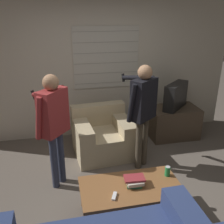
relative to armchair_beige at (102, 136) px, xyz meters
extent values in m
plane|color=#665B51|center=(0.03, -1.21, -0.32)|extent=(16.00, 16.00, 0.00)
cube|color=beige|center=(0.03, 0.82, 0.96)|extent=(5.20, 0.06, 2.55)
cube|color=beige|center=(0.22, 0.78, 1.18)|extent=(1.21, 0.02, 1.11)
cube|color=gray|center=(0.22, 0.77, 0.71)|extent=(1.18, 0.00, 0.01)
cube|color=gray|center=(0.22, 0.77, 0.90)|extent=(1.18, 0.00, 0.01)
cube|color=gray|center=(0.22, 0.77, 1.08)|extent=(1.18, 0.00, 0.01)
cube|color=gray|center=(0.22, 0.77, 1.27)|extent=(1.18, 0.00, 0.01)
cube|color=gray|center=(0.22, 0.77, 1.45)|extent=(1.18, 0.00, 0.01)
cube|color=gray|center=(0.22, 0.77, 1.64)|extent=(1.18, 0.00, 0.01)
cube|color=#C6B289|center=(0.00, -0.05, -0.11)|extent=(1.00, 0.93, 0.43)
cube|color=#C6B289|center=(-0.02, 0.28, 0.29)|extent=(0.95, 0.28, 0.37)
cube|color=#C6B289|center=(0.35, -0.02, 0.20)|extent=(0.31, 0.87, 0.19)
cube|color=#C6B289|center=(-0.34, -0.08, 0.20)|extent=(0.31, 0.87, 0.19)
cube|color=brown|center=(0.07, -1.53, 0.09)|extent=(1.17, 0.62, 0.04)
cylinder|color=brown|center=(-0.48, -1.26, -0.13)|extent=(0.04, 0.04, 0.38)
cylinder|color=brown|center=(0.61, -1.26, -0.13)|extent=(0.04, 0.04, 0.38)
cylinder|color=brown|center=(0.61, -1.80, -0.13)|extent=(0.04, 0.04, 0.38)
cube|color=#4C3D2D|center=(1.44, 0.32, -0.02)|extent=(0.90, 0.57, 0.59)
cube|color=black|center=(1.44, 0.32, 0.51)|extent=(0.61, 0.58, 0.48)
cube|color=#3D4738|center=(1.37, 0.40, 0.51)|extent=(0.41, 0.38, 0.39)
cylinder|color=#33384C|center=(-0.80, -0.78, 0.08)|extent=(0.10, 0.10, 0.80)
cylinder|color=#33384C|center=(-0.71, -0.67, 0.08)|extent=(0.10, 0.10, 0.80)
cube|color=maroon|center=(-0.76, -0.73, 0.79)|extent=(0.41, 0.44, 0.60)
sphere|color=#A87A56|center=(-0.76, -0.73, 1.18)|extent=(0.20, 0.20, 0.20)
cylinder|color=maroon|center=(-0.93, -0.87, 0.77)|extent=(0.16, 0.15, 0.58)
cylinder|color=maroon|center=(-0.82, -0.38, 0.96)|extent=(0.48, 0.42, 0.25)
cube|color=black|center=(-1.02, -0.21, 0.87)|extent=(0.08, 0.07, 0.13)
cylinder|color=#4C4233|center=(0.47, -0.57, 0.09)|extent=(0.10, 0.10, 0.81)
cylinder|color=#4C4233|center=(0.58, -0.48, 0.09)|extent=(0.10, 0.10, 0.81)
cube|color=black|center=(0.53, -0.52, 0.80)|extent=(0.45, 0.40, 0.61)
sphere|color=#A87A56|center=(0.53, -0.52, 1.19)|extent=(0.21, 0.21, 0.21)
cylinder|color=black|center=(0.32, -0.62, 0.79)|extent=(0.15, 0.17, 0.58)
cylinder|color=black|center=(0.54, -0.16, 1.02)|extent=(0.40, 0.51, 0.16)
cube|color=black|center=(0.37, 0.07, 0.98)|extent=(0.06, 0.06, 0.13)
cube|color=#33754C|center=(0.11, -1.52, 0.12)|extent=(0.19, 0.16, 0.03)
cube|color=beige|center=(0.11, -1.52, 0.16)|extent=(0.19, 0.16, 0.04)
cube|color=maroon|center=(0.12, -1.50, 0.19)|extent=(0.25, 0.17, 0.02)
cylinder|color=#238E47|center=(0.56, -1.42, 0.17)|extent=(0.07, 0.07, 0.12)
cylinder|color=silver|center=(0.56, -1.42, 0.23)|extent=(0.06, 0.06, 0.00)
cube|color=white|center=(-0.16, -1.67, 0.12)|extent=(0.09, 0.14, 0.02)
cylinder|color=black|center=(0.60, 0.24, -0.31)|extent=(0.20, 0.20, 0.02)
cylinder|color=black|center=(0.60, 0.24, -0.26)|extent=(0.03, 0.03, 0.07)
torus|color=black|center=(0.60, 0.24, -0.09)|extent=(0.30, 0.02, 0.30)
sphere|color=black|center=(0.60, 0.24, -0.09)|extent=(0.08, 0.08, 0.08)
camera|label=1|loc=(-0.66, -3.92, 2.05)|focal=42.00mm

